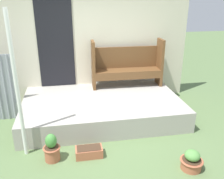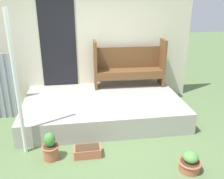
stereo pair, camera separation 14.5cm
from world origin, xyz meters
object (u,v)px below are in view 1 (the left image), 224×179
object	(u,v)px
bench	(127,64)
flower_pot_left	(52,149)
support_post	(17,88)
flower_pot_middle	(192,161)
planter_box_rect	(89,152)

from	to	relation	value
bench	flower_pot_left	xyz separation A→B (m)	(-1.69, -2.04, -0.74)
support_post	bench	xyz separation A→B (m)	(2.13, 1.79, -0.22)
flower_pot_middle	planter_box_rect	bearing A→B (deg)	158.50
flower_pot_left	planter_box_rect	size ratio (longest dim) A/B	1.08
bench	planter_box_rect	size ratio (longest dim) A/B	3.75
flower_pot_left	flower_pot_middle	world-z (taller)	flower_pot_left
flower_pot_middle	support_post	bearing A→B (deg)	161.33
flower_pot_middle	planter_box_rect	size ratio (longest dim) A/B	0.80
support_post	flower_pot_left	size ratio (longest dim) A/B	4.93
bench	flower_pot_left	bearing A→B (deg)	-128.22
flower_pot_middle	planter_box_rect	distance (m)	1.61
flower_pot_left	planter_box_rect	bearing A→B (deg)	-0.63
support_post	planter_box_rect	distance (m)	1.51
bench	flower_pot_left	size ratio (longest dim) A/B	3.47
support_post	planter_box_rect	size ratio (longest dim) A/B	5.32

